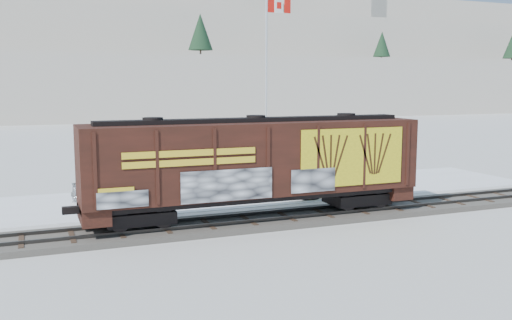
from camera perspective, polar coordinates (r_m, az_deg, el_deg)
name	(u,v)px	position (r m, az deg, el deg)	size (l,w,h in m)	color
ground	(284,221)	(28.26, 2.86, -6.12)	(500.00, 500.00, 0.00)	white
rail_track	(284,218)	(28.22, 2.86, -5.83)	(50.00, 3.40, 0.43)	#59544C
parking_strip	(234,194)	(35.06, -2.24, -3.39)	(40.00, 8.00, 0.03)	white
hillside	(71,55)	(165.32, -18.00, 9.91)	(360.00, 110.00, 93.00)	white
hopper_railcar	(256,162)	(27.10, 0.00, -0.18)	(16.28, 3.06, 4.71)	black
flagpole	(267,111)	(40.41, 1.16, 4.96)	(2.30, 0.90, 12.82)	silver
car_silver	(115,187)	(33.56, -13.95, -2.68)	(1.91, 4.74, 1.62)	silver
car_white	(295,180)	(35.47, 3.94, -2.03)	(1.57, 4.51, 1.48)	silver
car_dark	(320,181)	(35.11, 6.46, -2.09)	(2.20, 5.42, 1.57)	black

